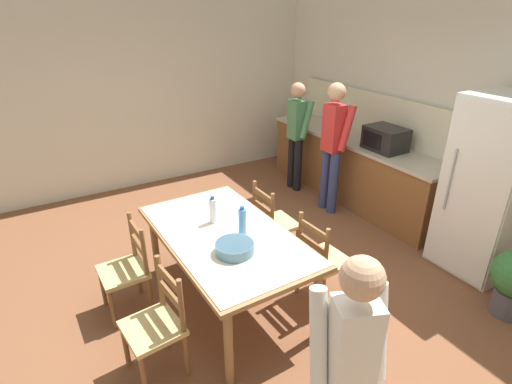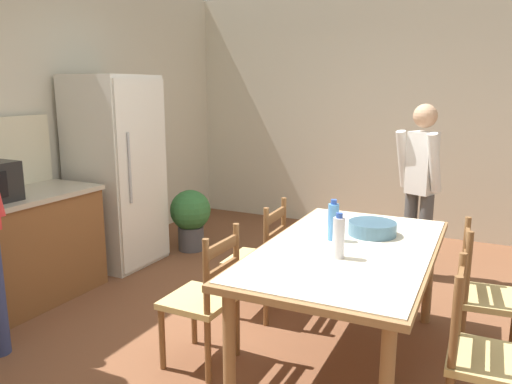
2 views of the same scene
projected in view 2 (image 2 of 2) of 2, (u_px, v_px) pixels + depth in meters
The scene contains 14 objects.
ground_plane at pixel (284, 348), 3.43m from camera, with size 8.32×8.32×0.00m, color brown.
wall_back at pixel (3, 123), 4.30m from camera, with size 6.52×0.12×2.90m, color beige.
wall_right at pixel (394, 113), 5.98m from camera, with size 0.12×5.20×2.90m, color beige.
refrigerator at pixel (116, 172), 4.93m from camera, with size 0.73×0.73×1.87m.
dining_table at pixel (348, 259), 3.13m from camera, with size 1.84×1.06×0.78m.
bottle_near_centre at pixel (339, 237), 2.88m from camera, with size 0.07×0.07×0.27m.
bottle_off_centre at pixel (333, 221), 3.22m from camera, with size 0.07×0.07×0.27m.
serving_bowl at pixel (372, 227), 3.35m from camera, with size 0.32×0.32×0.09m.
chair_side_far_right at pixel (259, 260), 3.88m from camera, with size 0.44×0.42×0.91m.
chair_side_near_left at pixel (482, 357), 2.48m from camera, with size 0.43×0.41×0.91m.
chair_side_far_left at pixel (205, 299), 3.16m from camera, with size 0.42×0.40×0.91m.
chair_side_near_right at pixel (485, 296), 3.20m from camera, with size 0.46×0.44×0.91m.
person_by_table at pixel (420, 182), 4.55m from camera, with size 0.36×0.46×1.61m.
potted_plant at pixel (191, 216), 5.42m from camera, with size 0.44×0.44×0.67m.
Camera 2 is at (-2.89, -1.23, 1.76)m, focal length 35.00 mm.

